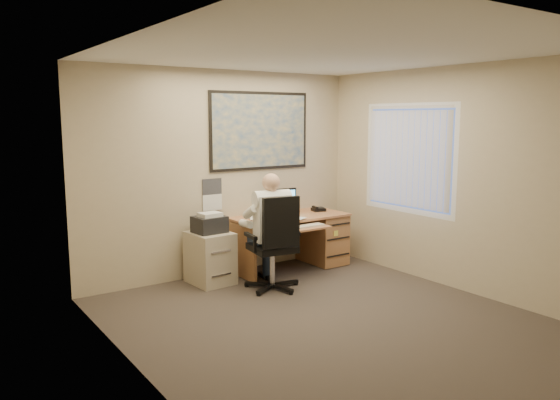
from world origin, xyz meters
TOP-DOWN VIEW (x-y plane):
  - room_shell at (0.00, 0.00)m, footprint 4.00×4.50m
  - desk at (1.16, 1.90)m, footprint 1.60×0.97m
  - world_map at (0.59, 2.23)m, footprint 1.56×0.03m
  - wall_calendar at (-0.16, 2.24)m, footprint 0.28×0.01m
  - window_blinds at (1.97, 0.80)m, footprint 0.06×1.40m
  - filing_cabinet at (-0.38, 1.91)m, footprint 0.50×0.59m
  - office_chair at (0.15, 1.22)m, footprint 0.80×0.80m
  - person at (0.14, 1.30)m, footprint 0.71×0.91m

SIDE VIEW (x-z plane):
  - office_chair at x=0.15m, z-range -0.24..0.93m
  - filing_cabinet at x=-0.38m, z-range -0.07..0.84m
  - desk at x=1.16m, z-range -0.11..0.99m
  - person at x=0.14m, z-range 0.00..1.42m
  - wall_calendar at x=-0.16m, z-range 0.87..1.29m
  - room_shell at x=0.00m, z-range 0.00..2.70m
  - window_blinds at x=1.97m, z-range 0.90..2.20m
  - world_map at x=0.59m, z-range 1.37..2.43m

